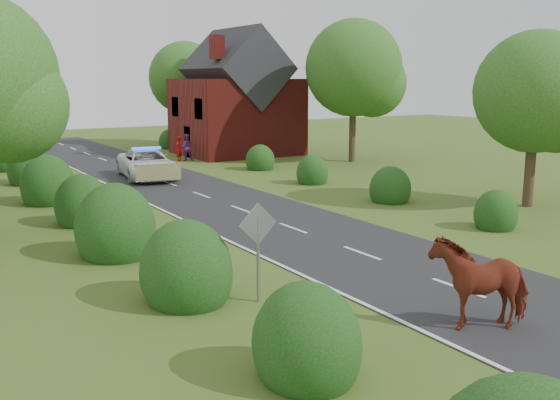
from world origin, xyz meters
TOP-DOWN VIEW (x-y plane):
  - ground at (0.00, 0.00)m, footprint 120.00×120.00m
  - road at (0.00, 15.00)m, footprint 6.00×70.00m
  - road_markings at (-1.60, 12.93)m, footprint 4.96×70.00m
  - hedgerow_left at (-6.51, 11.69)m, footprint 2.75×50.41m
  - hedgerow_right at (6.60, 11.21)m, footprint 2.10×45.78m
  - tree_right_a at (11.23, 5.87)m, footprint 5.33×5.20m
  - tree_right_b at (14.29, 21.84)m, footprint 6.56×6.40m
  - tree_right_c at (9.27, 37.85)m, footprint 6.15×6.00m
  - road_sign at (-5.00, 2.00)m, footprint 1.06×0.08m
  - house at (9.49, 30.00)m, footprint 8.00×7.40m
  - cow at (-1.47, -1.89)m, footprint 2.73×2.10m
  - police_van at (-0.28, 22.48)m, footprint 3.52×6.14m
  - pedestrian_red at (4.11, 28.34)m, footprint 0.73×0.72m
  - pedestrian_purple at (4.71, 28.39)m, footprint 1.04×0.91m

SIDE VIEW (x-z plane):
  - ground at x=0.00m, z-range 0.00..0.00m
  - road at x=0.00m, z-range 0.00..0.02m
  - road_markings at x=-1.60m, z-range 0.02..0.03m
  - hedgerow_right at x=6.60m, z-range -0.50..1.60m
  - hedgerow_left at x=-6.51m, z-range -0.75..2.25m
  - police_van at x=-0.28m, z-range -0.07..1.68m
  - pedestrian_red at x=4.11m, z-range 0.00..1.70m
  - cow at x=-1.47m, z-range 0.00..1.72m
  - pedestrian_purple at x=4.71m, z-range 0.00..1.82m
  - road_sign at x=-5.00m, z-range 0.39..2.92m
  - house at x=9.49m, z-range -0.80..8.37m
  - tree_right_a at x=11.23m, z-range 0.96..8.52m
  - tree_right_c at x=9.27m, z-range 1.05..9.63m
  - tree_right_b at x=14.29m, z-range 1.24..10.64m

